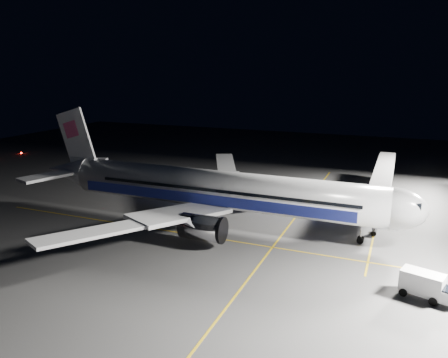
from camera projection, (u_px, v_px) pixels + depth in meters
name	position (u px, v px, depth m)	size (l,w,h in m)	color
ground	(220.00, 223.00, 66.35)	(200.00, 200.00, 0.00)	#4C4C4F
guide_line_main	(284.00, 232.00, 62.65)	(0.25, 80.00, 0.01)	gold
guide_line_cross	(203.00, 236.00, 60.97)	(70.00, 0.25, 0.01)	gold
guide_line_side	(377.00, 221.00, 67.19)	(0.25, 40.00, 0.01)	gold
airliner	(213.00, 189.00, 65.47)	(61.48, 54.22, 16.64)	silver
jet_bridge	(382.00, 180.00, 73.28)	(3.60, 34.40, 6.30)	#B2B2B7
service_truck	(427.00, 285.00, 44.29)	(5.68, 3.57, 2.72)	silver
baggage_tug	(207.00, 186.00, 84.12)	(2.81, 2.50, 1.72)	black
safety_cone_a	(215.00, 204.00, 74.36)	(0.43, 0.43, 0.64)	#DB5D09
safety_cone_b	(283.00, 200.00, 76.59)	(0.46, 0.46, 0.68)	#DB5D09
safety_cone_c	(221.00, 193.00, 80.93)	(0.36, 0.36, 0.54)	#DB5D09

